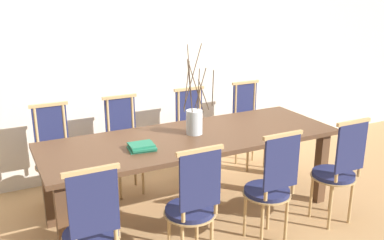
% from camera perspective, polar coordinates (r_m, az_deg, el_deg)
% --- Properties ---
extents(ground_plane, '(16.00, 16.00, 0.00)m').
position_cam_1_polar(ground_plane, '(4.07, -0.00, -12.18)').
color(ground_plane, '#A87F51').
extents(wall_rear, '(12.00, 0.06, 3.20)m').
position_cam_1_polar(wall_rear, '(4.70, -6.89, 12.25)').
color(wall_rear, beige).
rests_on(wall_rear, ground_plane).
extents(dining_table, '(2.62, 0.91, 0.75)m').
position_cam_1_polar(dining_table, '(3.79, -0.00, -3.51)').
color(dining_table, '#4C3321').
rests_on(dining_table, ground_plane).
extents(chair_near_leftend, '(0.39, 0.39, 0.98)m').
position_cam_1_polar(chair_near_leftend, '(2.91, -13.21, -13.89)').
color(chair_near_leftend, '#1E234C').
rests_on(chair_near_leftend, ground_plane).
extents(chair_near_left, '(0.39, 0.39, 0.98)m').
position_cam_1_polar(chair_near_left, '(3.12, 0.15, -11.11)').
color(chair_near_left, '#1E234C').
rests_on(chair_near_left, ground_plane).
extents(chair_near_center, '(0.39, 0.39, 0.98)m').
position_cam_1_polar(chair_near_center, '(3.45, 10.52, -8.50)').
color(chair_near_center, '#1E234C').
rests_on(chair_near_center, ground_plane).
extents(chair_near_right, '(0.39, 0.39, 0.98)m').
position_cam_1_polar(chair_near_right, '(3.88, 18.97, -6.14)').
color(chair_near_right, '#1E234C').
rests_on(chair_near_right, ground_plane).
extents(chair_far_leftend, '(0.39, 0.39, 0.98)m').
position_cam_1_polar(chair_far_leftend, '(4.20, -17.82, -4.27)').
color(chair_far_leftend, '#1E234C').
rests_on(chair_far_leftend, ground_plane).
extents(chair_far_left, '(0.39, 0.39, 0.98)m').
position_cam_1_polar(chair_far_left, '(4.33, -8.96, -2.95)').
color(chair_far_left, '#1E234C').
rests_on(chair_far_left, ground_plane).
extents(chair_far_center, '(0.39, 0.39, 0.98)m').
position_cam_1_polar(chair_far_center, '(4.60, 0.19, -1.50)').
color(chair_far_center, '#1E234C').
rests_on(chair_far_center, ground_plane).
extents(chair_far_right, '(0.39, 0.39, 0.98)m').
position_cam_1_polar(chair_far_right, '(4.95, 7.62, -0.29)').
color(chair_far_right, '#1E234C').
rests_on(chair_far_right, ground_plane).
extents(vase_centerpiece, '(0.32, 0.33, 0.79)m').
position_cam_1_polar(vase_centerpiece, '(3.79, 0.32, -0.02)').
color(vase_centerpiece, '#B2BCC1').
rests_on(vase_centerpiece, dining_table).
extents(book_stack, '(0.24, 0.22, 0.05)m').
position_cam_1_polar(book_stack, '(3.48, -6.70, -3.54)').
color(book_stack, '#1E6B4C').
rests_on(book_stack, dining_table).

